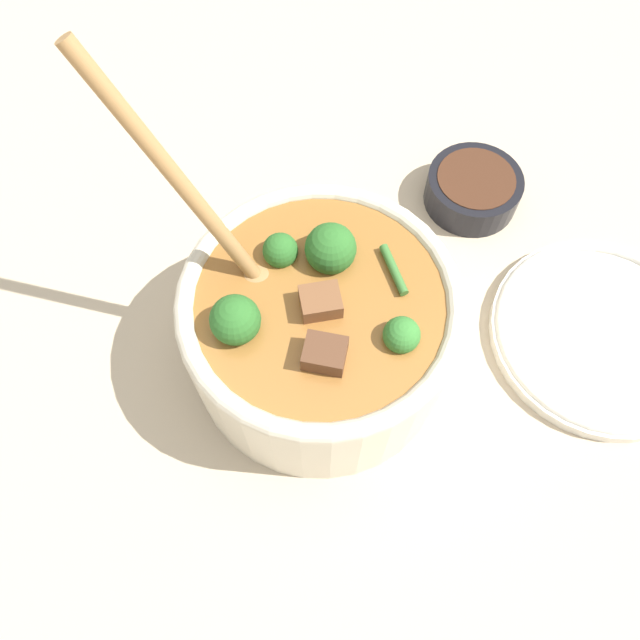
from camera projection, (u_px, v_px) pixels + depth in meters
name	position (u px, v px, depth m)	size (l,w,h in m)	color
ground_plane	(320.00, 356.00, 0.57)	(4.00, 4.00, 0.00)	#C6B293
stew_bowl	(319.00, 324.00, 0.51)	(0.26, 0.23, 0.29)	beige
condiment_bowl	(473.00, 188.00, 0.64)	(0.10, 0.10, 0.04)	black
empty_plate	(602.00, 336.00, 0.57)	(0.20, 0.20, 0.02)	silver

